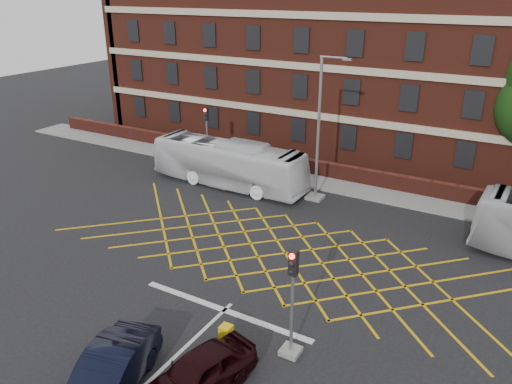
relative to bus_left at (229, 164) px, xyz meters
The scene contains 14 objects.
ground 11.32m from the bus_left, 48.24° to the right, with size 120.00×120.00×0.00m, color black.
victorian_building 16.89m from the bus_left, 60.48° to the left, with size 51.00×12.17×20.40m.
boundary_wall 8.84m from the bus_left, 31.80° to the left, with size 56.00×0.50×1.10m, color #511D15.
far_pavement 8.44m from the bus_left, 25.93° to the left, with size 60.00×3.00×0.12m, color slate.
box_junction_hatching 9.93m from the bus_left, 40.44° to the right, with size 11.50×0.12×0.02m, color #CC990C.
stop_line 14.10m from the bus_left, 57.81° to the right, with size 8.00×0.30×0.02m, color silver.
bus_left is the anchor object (origin of this frame).
car_navy 18.81m from the bus_left, 68.94° to the right, with size 1.67×4.79×1.58m, color black.
car_maroon 18.38m from the bus_left, 60.04° to the right, with size 1.68×4.17×1.42m, color black.
traffic_light_near 16.90m from the bus_left, 49.43° to the right, with size 0.70×0.70×4.27m.
traffic_light_far 4.68m from the bus_left, 142.68° to the left, with size 0.70×0.70×4.27m.
street_lamp 6.25m from the bus_left, ahead, with size 2.25×1.00×8.77m.
direction_signs 5.47m from the bus_left, 146.34° to the left, with size 1.10×0.16×2.20m.
utility_cabinet 16.26m from the bus_left, 57.39° to the right, with size 0.42×0.43×0.89m, color #E7B50D.
Camera 1 is at (9.72, -17.68, 12.41)m, focal length 35.00 mm.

